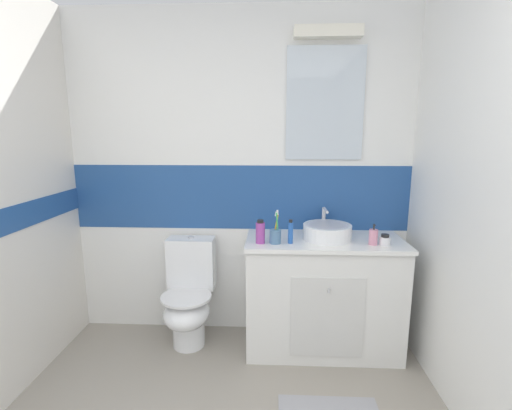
{
  "coord_description": "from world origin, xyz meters",
  "views": [
    {
      "loc": [
        0.26,
        -0.4,
        1.59
      ],
      "look_at": [
        0.16,
        1.77,
        1.17
      ],
      "focal_mm": 25.7,
      "sensor_mm": 36.0,
      "label": 1
    }
  ],
  "objects_px": {
    "sink_basin": "(327,231)",
    "toothbrush_cup": "(275,235)",
    "hair_gel_jar": "(385,240)",
    "mouthwash_bottle": "(260,232)",
    "toothpaste_tube_upright": "(291,232)",
    "soap_dispenser": "(373,237)",
    "toilet": "(189,297)"
  },
  "relations": [
    {
      "from": "sink_basin",
      "to": "toothbrush_cup",
      "type": "height_order",
      "value": "toothbrush_cup"
    },
    {
      "from": "soap_dispenser",
      "to": "hair_gel_jar",
      "type": "xyz_separation_m",
      "value": [
        0.08,
        -0.0,
        -0.02
      ]
    },
    {
      "from": "toilet",
      "to": "toothbrush_cup",
      "type": "bearing_deg",
      "value": -12.08
    },
    {
      "from": "toothbrush_cup",
      "to": "sink_basin",
      "type": "bearing_deg",
      "value": 17.96
    },
    {
      "from": "toothbrush_cup",
      "to": "hair_gel_jar",
      "type": "bearing_deg",
      "value": -0.17
    },
    {
      "from": "sink_basin",
      "to": "mouthwash_bottle",
      "type": "xyz_separation_m",
      "value": [
        -0.47,
        -0.12,
        0.02
      ]
    },
    {
      "from": "toilet",
      "to": "toothpaste_tube_upright",
      "type": "relative_size",
      "value": 4.88
    },
    {
      "from": "sink_basin",
      "to": "hair_gel_jar",
      "type": "distance_m",
      "value": 0.39
    },
    {
      "from": "toothbrush_cup",
      "to": "hair_gel_jar",
      "type": "height_order",
      "value": "toothbrush_cup"
    },
    {
      "from": "toothpaste_tube_upright",
      "to": "hair_gel_jar",
      "type": "bearing_deg",
      "value": -0.52
    },
    {
      "from": "toilet",
      "to": "hair_gel_jar",
      "type": "distance_m",
      "value": 1.49
    },
    {
      "from": "sink_basin",
      "to": "toothpaste_tube_upright",
      "type": "bearing_deg",
      "value": -156.42
    },
    {
      "from": "toothbrush_cup",
      "to": "mouthwash_bottle",
      "type": "distance_m",
      "value": 0.11
    },
    {
      "from": "toothpaste_tube_upright",
      "to": "hair_gel_jar",
      "type": "relative_size",
      "value": 2.22
    },
    {
      "from": "soap_dispenser",
      "to": "toilet",
      "type": "bearing_deg",
      "value": 173.99
    },
    {
      "from": "toilet",
      "to": "toothpaste_tube_upright",
      "type": "bearing_deg",
      "value": -10.2
    },
    {
      "from": "toothbrush_cup",
      "to": "hair_gel_jar",
      "type": "xyz_separation_m",
      "value": [
        0.74,
        -0.0,
        -0.02
      ]
    },
    {
      "from": "sink_basin",
      "to": "toilet",
      "type": "distance_m",
      "value": 1.15
    },
    {
      "from": "sink_basin",
      "to": "mouthwash_bottle",
      "type": "distance_m",
      "value": 0.49
    },
    {
      "from": "toilet",
      "to": "toothpaste_tube_upright",
      "type": "distance_m",
      "value": 0.95
    },
    {
      "from": "soap_dispenser",
      "to": "hair_gel_jar",
      "type": "bearing_deg",
      "value": -2.41
    },
    {
      "from": "soap_dispenser",
      "to": "mouthwash_bottle",
      "type": "relative_size",
      "value": 0.89
    },
    {
      "from": "mouthwash_bottle",
      "to": "toothpaste_tube_upright",
      "type": "height_order",
      "value": "toothpaste_tube_upright"
    },
    {
      "from": "toilet",
      "to": "toothbrush_cup",
      "type": "distance_m",
      "value": 0.85
    },
    {
      "from": "toothbrush_cup",
      "to": "soap_dispenser",
      "type": "height_order",
      "value": "toothbrush_cup"
    },
    {
      "from": "sink_basin",
      "to": "mouthwash_bottle",
      "type": "height_order",
      "value": "sink_basin"
    },
    {
      "from": "toothbrush_cup",
      "to": "soap_dispenser",
      "type": "xyz_separation_m",
      "value": [
        0.66,
        0.0,
        -0.0
      ]
    },
    {
      "from": "mouthwash_bottle",
      "to": "soap_dispenser",
      "type": "bearing_deg",
      "value": 0.16
    },
    {
      "from": "toothpaste_tube_upright",
      "to": "sink_basin",
      "type": "bearing_deg",
      "value": 23.58
    },
    {
      "from": "toothpaste_tube_upright",
      "to": "mouthwash_bottle",
      "type": "bearing_deg",
      "value": -178.7
    },
    {
      "from": "sink_basin",
      "to": "toothbrush_cup",
      "type": "relative_size",
      "value": 1.68
    },
    {
      "from": "mouthwash_bottle",
      "to": "hair_gel_jar",
      "type": "bearing_deg",
      "value": -0.08
    }
  ]
}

